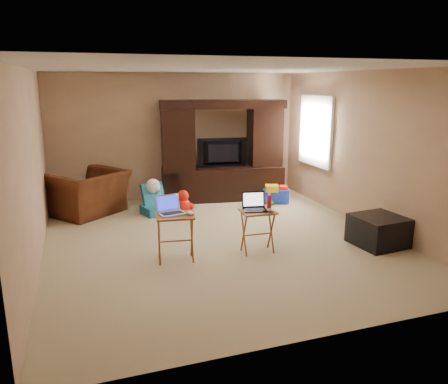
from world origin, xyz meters
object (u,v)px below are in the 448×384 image
object	(u,v)px
recliner	(89,193)
ottoman	(378,231)
plush_toy	(183,202)
water_bottle	(269,201)
child_rocker	(155,199)
tray_table_right	(258,232)
mouse_right	(270,210)
mouse_left	(190,213)
laptop_right	(255,202)
entertainment_center	(223,151)
tray_table_left	(176,238)
television	(223,153)
laptop_left	(172,206)
push_toy	(276,194)

from	to	relation	value
recliner	ottoman	bearing A→B (deg)	104.19
plush_toy	water_bottle	world-z (taller)	water_bottle
child_rocker	tray_table_right	size ratio (longest dim) A/B	0.92
ottoman	recliner	bearing A→B (deg)	143.00
mouse_right	plush_toy	bearing A→B (deg)	106.96
tray_table_right	water_bottle	size ratio (longest dim) A/B	3.25
recliner	mouse_left	distance (m)	2.94
child_rocker	tray_table_right	world-z (taller)	tray_table_right
mouse_left	laptop_right	bearing A→B (deg)	1.65
entertainment_center	mouse_left	world-z (taller)	entertainment_center
entertainment_center	water_bottle	size ratio (longest dim) A/B	13.05
mouse_right	tray_table_left	bearing A→B (deg)	171.81
mouse_left	entertainment_center	bearing A→B (deg)	64.02
entertainment_center	tray_table_left	world-z (taller)	entertainment_center
television	water_bottle	size ratio (longest dim) A/B	5.42
television	ottoman	size ratio (longest dim) A/B	1.50
mouse_right	mouse_left	bearing A→B (deg)	174.03
mouse_left	television	bearing A→B (deg)	63.67
television	laptop_right	distance (m)	2.87
entertainment_center	recliner	xyz separation A→B (m)	(-2.61, -0.22, -0.60)
tray_table_left	laptop_right	size ratio (longest dim) A/B	2.03
plush_toy	tray_table_left	xyz separation A→B (m)	(-0.59, -2.06, 0.10)
plush_toy	mouse_right	world-z (taller)	mouse_right
tray_table_right	laptop_left	bearing A→B (deg)	178.19
water_bottle	recliner	bearing A→B (deg)	132.41
recliner	push_toy	size ratio (longest dim) A/B	2.39
entertainment_center	water_bottle	xyz separation A→B (m)	(-0.25, -2.80, -0.29)
ottoman	laptop_right	bearing A→B (deg)	169.89
laptop_left	mouse_right	size ratio (longest dim) A/B	2.73
plush_toy	television	bearing A→B (deg)	35.39
laptop_right	mouse_left	world-z (taller)	laptop_right
tray_table_left	tray_table_right	xyz separation A→B (m)	(1.15, -0.06, -0.02)
entertainment_center	push_toy	world-z (taller)	entertainment_center
laptop_right	water_bottle	world-z (taller)	laptop_right
laptop_left	water_bottle	distance (m)	1.38
television	mouse_left	bearing A→B (deg)	70.35
mouse_right	push_toy	bearing A→B (deg)	62.92
ottoman	tray_table_right	bearing A→B (deg)	170.29
tray_table_left	laptop_right	bearing A→B (deg)	5.69
laptop_left	entertainment_center	bearing A→B (deg)	48.11
entertainment_center	push_toy	xyz separation A→B (m)	(0.90, -0.62, -0.80)
laptop_left	mouse_left	size ratio (longest dim) A/B	2.58
tray_table_left	child_rocker	bearing A→B (deg)	95.22
laptop_left	push_toy	bearing A→B (deg)	29.00
plush_toy	mouse_left	world-z (taller)	mouse_left
television	water_bottle	bearing A→B (deg)	91.51
ottoman	mouse_left	distance (m)	2.79
push_toy	water_bottle	xyz separation A→B (m)	(-1.15, -2.18, 0.51)
recliner	laptop_right	bearing A→B (deg)	89.90
laptop_left	water_bottle	xyz separation A→B (m)	(1.38, -0.01, -0.06)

